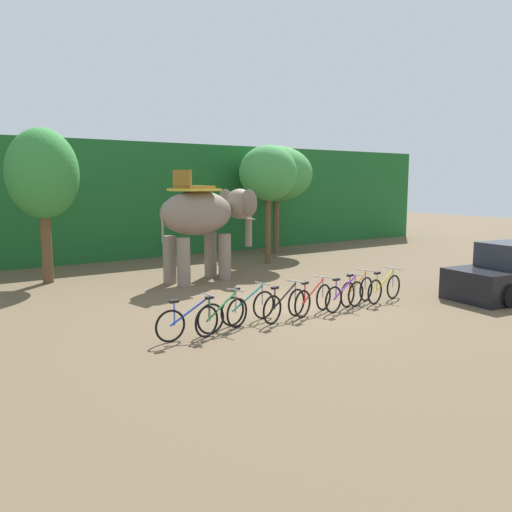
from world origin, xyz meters
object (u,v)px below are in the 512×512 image
at_px(bike_teal, 248,307).
at_px(tree_left, 268,174).
at_px(bike_red, 313,299).
at_px(bike_green, 222,316).
at_px(bike_orange, 357,291).
at_px(tree_center, 276,174).
at_px(bike_black, 285,305).
at_px(bike_yellow, 384,288).
at_px(tree_right, 43,175).
at_px(bike_purple, 345,296).
at_px(elephant, 205,217).
at_px(bike_blue, 191,321).

bearing_deg(bike_teal, tree_left, 51.13).
bearing_deg(bike_red, bike_green, -177.79).
relative_size(tree_left, bike_green, 2.95).
xyz_separation_m(bike_red, bike_orange, (1.71, 0.13, 0.00)).
relative_size(tree_center, bike_black, 3.07).
bearing_deg(bike_yellow, tree_right, 130.38).
distance_m(tree_right, bike_teal, 9.15).
bearing_deg(bike_teal, bike_green, -158.67).
relative_size(bike_orange, bike_yellow, 0.99).
distance_m(bike_red, bike_purple, 0.99).
xyz_separation_m(tree_center, elephant, (-6.28, -4.27, -1.56)).
xyz_separation_m(bike_purple, bike_yellow, (1.62, 0.07, 0.00)).
distance_m(tree_left, elephant, 4.69).
relative_size(bike_green, bike_red, 1.00).
bearing_deg(bike_green, bike_yellow, 0.40).
bearing_deg(bike_orange, bike_purple, -159.78).
bearing_deg(bike_blue, bike_green, -0.24).
xyz_separation_m(bike_blue, bike_yellow, (6.20, 0.03, 0.00)).
distance_m(tree_left, bike_blue, 11.42).
height_order(tree_left, bike_red, tree_left).
bearing_deg(bike_black, bike_yellow, -0.12).
relative_size(bike_green, bike_orange, 0.99).
bearing_deg(tree_center, bike_teal, -129.90).
xyz_separation_m(tree_right, bike_blue, (0.98, -8.48, -3.24)).
bearing_deg(elephant, bike_purple, -81.24).
distance_m(tree_left, bike_green, 10.90).
bearing_deg(bike_orange, tree_center, 64.97).
distance_m(bike_blue, bike_orange, 5.31).
height_order(tree_right, bike_blue, tree_right).
xyz_separation_m(bike_teal, bike_black, (0.85, -0.33, 0.00)).
bearing_deg(bike_orange, bike_black, -176.00).
height_order(tree_right, bike_black, tree_right).
relative_size(bike_black, bike_yellow, 0.98).
bearing_deg(bike_green, tree_center, 48.02).
xyz_separation_m(bike_purple, bike_orange, (0.73, 0.27, 0.00)).
bearing_deg(bike_teal, tree_center, 50.10).
relative_size(elephant, bike_teal, 2.49).
xyz_separation_m(tree_right, bike_green, (1.78, -8.48, -3.24)).
relative_size(bike_red, bike_orange, 0.99).
bearing_deg(tree_right, bike_orange, -52.68).
xyz_separation_m(tree_right, bike_teal, (2.74, -8.11, -3.24)).
distance_m(bike_purple, bike_orange, 0.77).
relative_size(bike_green, bike_black, 1.00).
height_order(bike_blue, bike_yellow, same).
distance_m(bike_green, bike_red, 2.81).
relative_size(tree_center, bike_purple, 3.01).
distance_m(bike_teal, bike_red, 1.86).
distance_m(bike_blue, bike_yellow, 6.20).
height_order(tree_center, bike_black, tree_center).
distance_m(bike_black, bike_red, 0.99).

